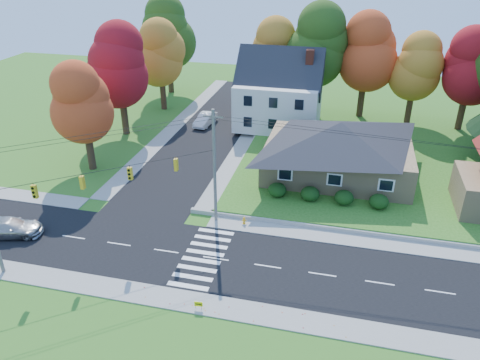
# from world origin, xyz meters

# --- Properties ---
(ground) EXTENTS (120.00, 120.00, 0.00)m
(ground) POSITION_xyz_m (0.00, 0.00, 0.00)
(ground) COLOR #3D7923
(road_main) EXTENTS (90.00, 8.00, 0.02)m
(road_main) POSITION_xyz_m (0.00, 0.00, 0.01)
(road_main) COLOR black
(road_main) RESTS_ON ground
(road_cross) EXTENTS (8.00, 44.00, 0.02)m
(road_cross) POSITION_xyz_m (-8.00, 26.00, 0.01)
(road_cross) COLOR black
(road_cross) RESTS_ON ground
(sidewalk_north) EXTENTS (90.00, 2.00, 0.08)m
(sidewalk_north) POSITION_xyz_m (0.00, 5.00, 0.04)
(sidewalk_north) COLOR #9C9A90
(sidewalk_north) RESTS_ON ground
(sidewalk_south) EXTENTS (90.00, 2.00, 0.08)m
(sidewalk_south) POSITION_xyz_m (0.00, -5.00, 0.04)
(sidewalk_south) COLOR #9C9A90
(sidewalk_south) RESTS_ON ground
(lawn) EXTENTS (30.00, 30.00, 0.50)m
(lawn) POSITION_xyz_m (13.00, 21.00, 0.25)
(lawn) COLOR #3D7923
(lawn) RESTS_ON ground
(ranch_house) EXTENTS (14.60, 10.60, 5.40)m
(ranch_house) POSITION_xyz_m (8.00, 16.00, 3.27)
(ranch_house) COLOR tan
(ranch_house) RESTS_ON lawn
(colonial_house) EXTENTS (10.40, 8.40, 9.60)m
(colonial_house) POSITION_xyz_m (0.04, 28.00, 4.58)
(colonial_house) COLOR silver
(colonial_house) RESTS_ON lawn
(hedge_row) EXTENTS (10.70, 1.70, 1.27)m
(hedge_row) POSITION_xyz_m (7.50, 9.80, 1.14)
(hedge_row) COLOR #163A10
(hedge_row) RESTS_ON lawn
(traffic_infrastructure) EXTENTS (38.10, 10.66, 10.00)m
(traffic_infrastructure) POSITION_xyz_m (-0.15, 1.35, 5.15)
(traffic_infrastructure) COLOR #666059
(traffic_infrastructure) RESTS_ON ground
(tree_lot_0) EXTENTS (6.72, 6.72, 12.51)m
(tree_lot_0) POSITION_xyz_m (-2.00, 34.00, 8.31)
(tree_lot_0) COLOR #3F2A19
(tree_lot_0) RESTS_ON lawn
(tree_lot_1) EXTENTS (7.84, 7.84, 14.60)m
(tree_lot_1) POSITION_xyz_m (4.00, 33.00, 9.61)
(tree_lot_1) COLOR #3F2A19
(tree_lot_1) RESTS_ON lawn
(tree_lot_2) EXTENTS (7.28, 7.28, 13.56)m
(tree_lot_2) POSITION_xyz_m (10.00, 34.00, 8.96)
(tree_lot_2) COLOR #3F2A19
(tree_lot_2) RESTS_ON lawn
(tree_lot_3) EXTENTS (6.16, 6.16, 11.47)m
(tree_lot_3) POSITION_xyz_m (16.00, 33.00, 7.65)
(tree_lot_3) COLOR #3F2A19
(tree_lot_3) RESTS_ON lawn
(tree_lot_4) EXTENTS (6.72, 6.72, 12.51)m
(tree_lot_4) POSITION_xyz_m (22.00, 32.00, 8.31)
(tree_lot_4) COLOR #3F2A19
(tree_lot_4) RESTS_ON lawn
(tree_west_0) EXTENTS (6.16, 6.16, 11.47)m
(tree_west_0) POSITION_xyz_m (-17.00, 12.00, 7.15)
(tree_west_0) COLOR #3F2A19
(tree_west_0) RESTS_ON ground
(tree_west_1) EXTENTS (7.28, 7.28, 13.56)m
(tree_west_1) POSITION_xyz_m (-18.00, 22.00, 8.46)
(tree_west_1) COLOR #3F2A19
(tree_west_1) RESTS_ON ground
(tree_west_2) EXTENTS (6.72, 6.72, 12.51)m
(tree_west_2) POSITION_xyz_m (-17.00, 32.00, 7.81)
(tree_west_2) COLOR #3F2A19
(tree_west_2) RESTS_ON ground
(tree_west_3) EXTENTS (7.84, 7.84, 14.60)m
(tree_west_3) POSITION_xyz_m (-19.00, 40.00, 9.11)
(tree_west_3) COLOR #3F2A19
(tree_west_3) RESTS_ON ground
(silver_sedan) EXTENTS (5.55, 3.49, 1.50)m
(silver_sedan) POSITION_xyz_m (-17.11, -0.94, 0.77)
(silver_sedan) COLOR #A6A6A6
(silver_sedan) RESTS_ON road_main
(white_car) EXTENTS (2.09, 4.76, 1.52)m
(white_car) POSITION_xyz_m (-9.33, 27.12, 0.78)
(white_car) COLOR silver
(white_car) RESTS_ON road_cross
(fire_hydrant) EXTENTS (0.40, 0.31, 0.70)m
(fire_hydrant) POSITION_xyz_m (0.98, 5.18, 0.33)
(fire_hydrant) COLOR orange
(fire_hydrant) RESTS_ON ground
(yard_sign) EXTENTS (0.55, 0.09, 0.69)m
(yard_sign) POSITION_xyz_m (0.46, -5.55, 0.49)
(yard_sign) COLOR black
(yard_sign) RESTS_ON ground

